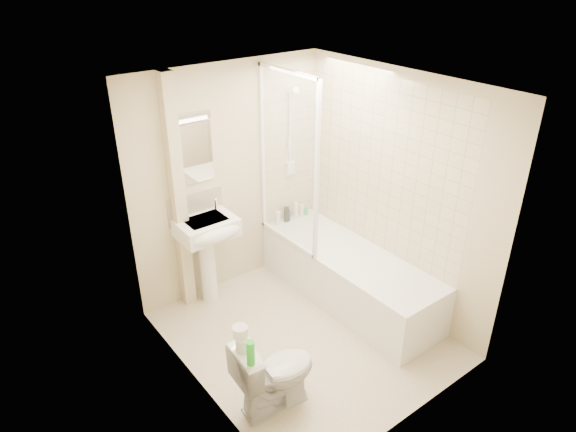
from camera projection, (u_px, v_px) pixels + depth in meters
floor at (305, 335)px, 4.95m from camera, size 2.50×2.50×0.00m
wall_back at (230, 180)px, 5.28m from camera, size 2.20×0.02×2.40m
wall_left at (192, 269)px, 3.80m from camera, size 0.02×2.50×2.40m
wall_right at (394, 194)px, 4.99m from camera, size 0.02×2.50×2.40m
ceiling at (310, 86)px, 3.84m from camera, size 2.20×2.50×0.02m
tile_back at (289, 145)px, 5.57m from camera, size 0.70×0.01×1.75m
tile_right at (380, 166)px, 5.02m from camera, size 0.01×2.10×1.75m
pipe_boxing at (178, 198)px, 4.90m from camera, size 0.12×0.12×2.40m
splashback at (195, 206)px, 5.12m from camera, size 0.60×0.02×0.30m
mirror at (191, 155)px, 4.87m from camera, size 0.46×0.01×0.60m
strip_light at (188, 117)px, 4.68m from camera, size 0.42×0.07×0.07m
bathtub at (349, 275)px, 5.36m from camera, size 0.70×2.10×0.55m
shower_screen at (288, 162)px, 5.06m from camera, size 0.04×0.92×1.80m
shower_fixture at (291, 135)px, 5.48m from camera, size 0.10×0.16×0.99m
pedestal_sink at (209, 238)px, 5.08m from camera, size 0.57×0.51×1.10m
bottle_white_a at (278, 218)px, 5.77m from camera, size 0.06×0.06×0.16m
bottle_black_b at (286, 214)px, 5.83m from camera, size 0.06×0.06×0.17m
bottle_blue at (288, 215)px, 5.85m from camera, size 0.05×0.05×0.13m
bottle_cream at (296, 210)px, 5.90m from camera, size 0.06×0.06×0.19m
bottle_white_b at (301, 210)px, 5.96m from camera, size 0.06×0.06×0.14m
bottle_green at (306, 211)px, 6.00m from camera, size 0.06×0.06×0.09m
toilet at (275, 373)px, 4.05m from camera, size 0.48×0.72×0.67m
toilet_roll_lower at (243, 344)px, 3.77m from camera, size 0.11×0.11×0.10m
toilet_roll_upper at (240, 332)px, 3.74m from camera, size 0.12×0.12×0.09m
green_bottle at (251, 353)px, 3.62m from camera, size 0.06×0.06×0.20m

